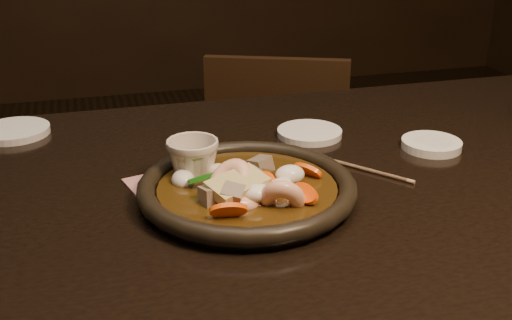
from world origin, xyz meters
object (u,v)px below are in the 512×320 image
object	(u,v)px
table	(267,237)
plate	(247,189)
tea_cup	(193,161)
chair	(278,176)

from	to	relation	value
table	plate	bearing A→B (deg)	-153.44
plate	tea_cup	size ratio (longest dim) A/B	4.04
table	plate	world-z (taller)	plate
table	plate	distance (m)	0.10
chair	tea_cup	world-z (taller)	tea_cup
table	tea_cup	world-z (taller)	tea_cup
table	chair	size ratio (longest dim) A/B	2.04
plate	table	bearing A→B (deg)	26.56
table	tea_cup	distance (m)	0.16
table	chair	distance (m)	0.80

